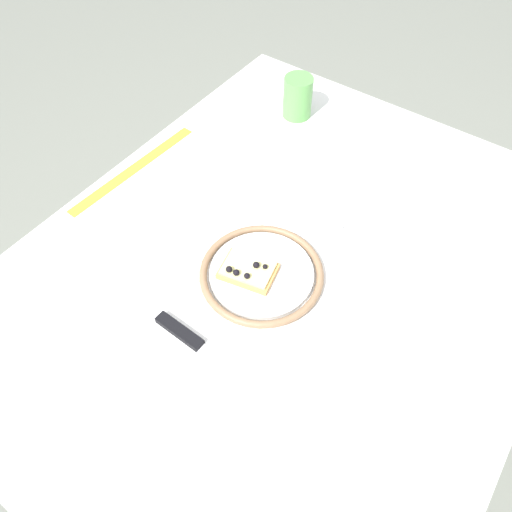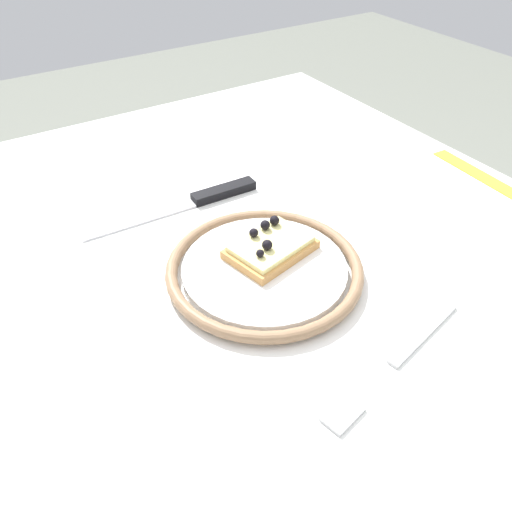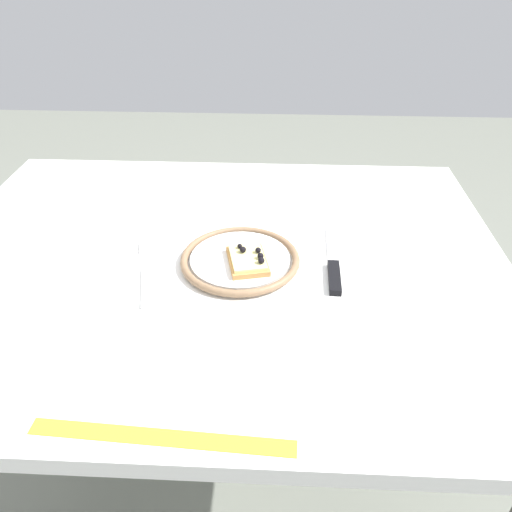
{
  "view_description": "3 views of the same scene",
  "coord_description": "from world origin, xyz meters",
  "views": [
    {
      "loc": [
        0.45,
        0.26,
        1.42
      ],
      "look_at": [
        0.03,
        -0.05,
        0.74
      ],
      "focal_mm": 34.52,
      "sensor_mm": 36.0,
      "label": 1
    },
    {
      "loc": [
        -0.31,
        0.22,
        1.09
      ],
      "look_at": [
        0.07,
        -0.02,
        0.73
      ],
      "focal_mm": 35.88,
      "sensor_mm": 36.0,
      "label": 2
    },
    {
      "loc": [
        0.11,
        -0.77,
        1.24
      ],
      "look_at": [
        0.07,
        -0.02,
        0.74
      ],
      "focal_mm": 35.52,
      "sensor_mm": 36.0,
      "label": 3
    }
  ],
  "objects": [
    {
      "name": "ground_plane",
      "position": [
        0.0,
        0.0,
        0.0
      ],
      "size": [
        6.0,
        6.0,
        0.0
      ],
      "primitive_type": "plane",
      "color": "slate"
    },
    {
      "name": "dining_table",
      "position": [
        0.0,
        0.0,
        0.63
      ],
      "size": [
        1.08,
        0.86,
        0.72
      ],
      "color": "white",
      "rests_on": "ground_plane"
    },
    {
      "name": "plate",
      "position": [
        0.05,
        -0.02,
        0.73
      ],
      "size": [
        0.22,
        0.22,
        0.02
      ],
      "color": "white",
      "rests_on": "dining_table"
    },
    {
      "name": "pizza_slice_near",
      "position": [
        0.06,
        -0.04,
        0.74
      ],
      "size": [
        0.08,
        0.11,
        0.03
      ],
      "color": "tan",
      "rests_on": "plate"
    },
    {
      "name": "knife",
      "position": [
        0.21,
        -0.03,
        0.72
      ],
      "size": [
        0.03,
        0.24,
        0.01
      ],
      "color": "silver",
      "rests_on": "dining_table"
    },
    {
      "name": "fork",
      "position": [
        -0.12,
        -0.06,
        0.72
      ],
      "size": [
        0.06,
        0.2,
        0.0
      ],
      "color": "#B7B7B7",
      "rests_on": "dining_table"
    },
    {
      "name": "cup",
      "position": [
        -0.37,
        -0.22,
        0.77
      ],
      "size": [
        0.06,
        0.06,
        0.09
      ],
      "primitive_type": "cylinder",
      "color": "#599E4C",
      "rests_on": "dining_table"
    },
    {
      "name": "measuring_tape",
      "position": [
        -0.02,
        -0.39,
        0.72
      ],
      "size": [
        0.33,
        0.04,
        0.0
      ],
      "primitive_type": "cube",
      "rotation": [
        0.0,
        0.0,
        -0.05
      ],
      "color": "yellow",
      "rests_on": "dining_table"
    },
    {
      "name": "napkin",
      "position": [
        -0.31,
        0.27,
        0.72
      ],
      "size": [
        0.15,
        0.16,
        0.0
      ],
      "primitive_type": "cube",
      "rotation": [
        0.0,
        0.0,
        0.3
      ],
      "color": "white",
      "rests_on": "dining_table"
    }
  ]
}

